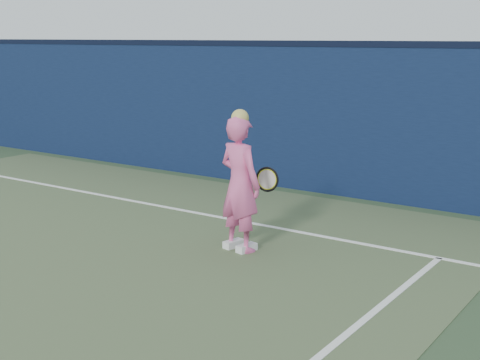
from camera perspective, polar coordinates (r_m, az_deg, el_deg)
The scene contains 4 objects.
backstop_wall at distance 12.65m, azimuth -0.40°, elevation 5.72°, with size 24.00×0.40×2.50m, color #0C1836.
wall_cap at distance 12.57m, azimuth -0.41°, elevation 11.61°, with size 24.00×0.42×0.10m, color black.
player at distance 8.35m, azimuth -0.00°, elevation -0.31°, with size 0.70×0.53×1.80m.
racket at distance 8.65m, azimuth 2.17°, elevation 0.03°, with size 0.61×0.16×0.33m.
Camera 1 is at (7.21, -3.80, 2.67)m, focal length 50.00 mm.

